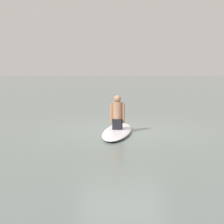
# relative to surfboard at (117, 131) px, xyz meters

# --- Properties ---
(ground_plane) EXTENTS (400.00, 400.00, 0.00)m
(ground_plane) POSITION_rel_surfboard_xyz_m (-0.50, 0.15, -0.06)
(ground_plane) COLOR slate
(surfboard) EXTENTS (3.15, 1.22, 0.12)m
(surfboard) POSITION_rel_surfboard_xyz_m (0.00, 0.00, 0.00)
(surfboard) COLOR white
(surfboard) RESTS_ON ground
(person_paddler) EXTENTS (0.35, 0.42, 0.95)m
(person_paddler) POSITION_rel_surfboard_xyz_m (0.00, 0.00, 0.49)
(person_paddler) COLOR black
(person_paddler) RESTS_ON surfboard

